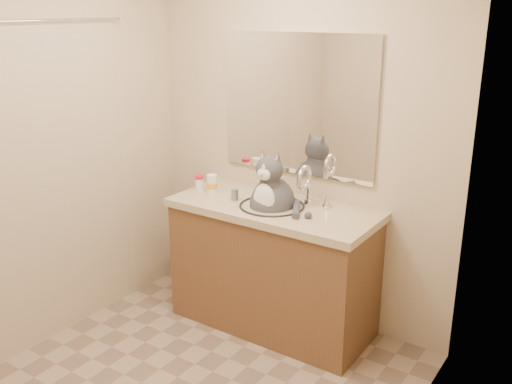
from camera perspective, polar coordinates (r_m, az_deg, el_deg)
room at (r=2.77m, az=-8.92°, el=0.07°), size 2.22×2.52×2.42m
vanity at (r=3.76m, az=1.71°, el=-7.19°), size 1.34×0.59×1.12m
mirror at (r=3.69m, az=4.14°, el=8.67°), size 1.10×0.02×0.90m
shower_curtain at (r=3.65m, az=-19.92°, el=0.77°), size 0.02×1.30×1.93m
cat at (r=3.59m, az=1.59°, el=-1.02°), size 0.42×0.33×0.57m
pill_bottle_redcap at (r=3.91m, az=-5.68°, el=0.93°), size 0.08×0.08×0.10m
pill_bottle_orange at (r=3.85m, az=-4.43°, el=0.79°), size 0.08×0.08×0.12m
grey_canister at (r=3.69m, az=-2.14°, el=-0.28°), size 0.05×0.05×0.08m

